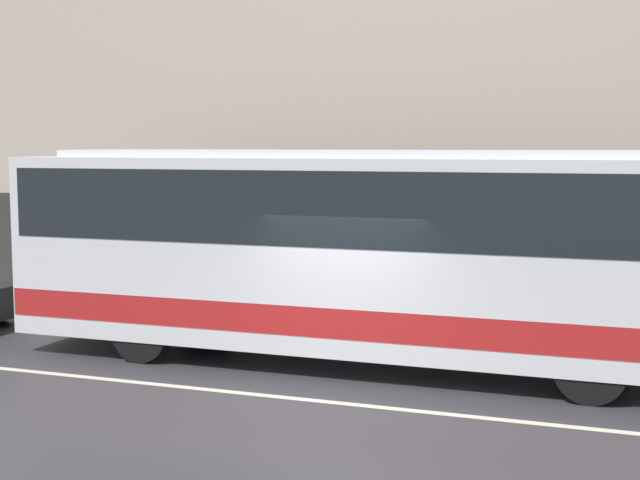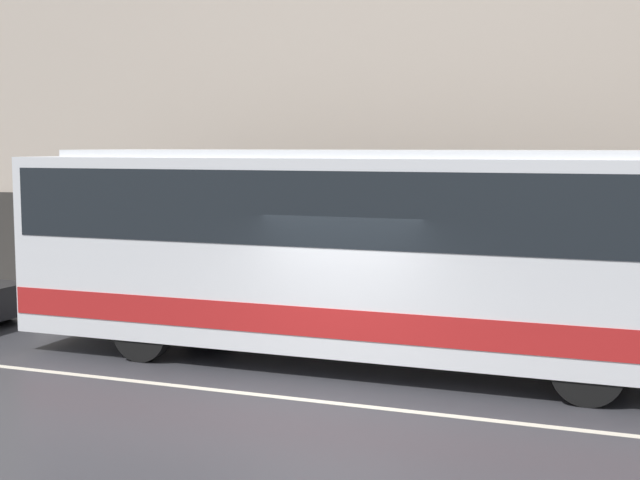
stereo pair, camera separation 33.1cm
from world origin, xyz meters
The scene contains 5 objects.
ground_plane centered at (0.00, 0.00, 0.00)m, with size 60.00×60.00×0.00m, color #333338.
sidewalk centered at (0.00, 5.31, 0.08)m, with size 60.00×2.61×0.16m.
building_facade centered at (0.00, 6.75, 4.60)m, with size 60.00×0.35×9.55m.
lane_stripe centered at (0.00, 0.00, 0.00)m, with size 54.00×0.14×0.01m.
transit_bus centered at (-0.39, 2.29, 1.95)m, with size 11.07×2.61×3.47m.
Camera 2 is at (4.39, -11.24, 3.54)m, focal length 50.00 mm.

